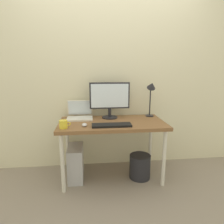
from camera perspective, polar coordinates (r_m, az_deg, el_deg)
name	(u,v)px	position (r m, az deg, el deg)	size (l,w,h in m)	color
ground_plane	(112,176)	(2.66, 0.00, -18.00)	(6.00, 6.00, 0.00)	gray
back_wall	(109,72)	(2.68, -0.92, 11.40)	(4.40, 0.04, 2.60)	beige
desk	(112,127)	(2.40, 0.00, -4.44)	(1.26, 0.65, 0.72)	brown
monitor	(110,98)	(2.51, -0.67, 4.05)	(0.51, 0.20, 0.46)	#232328
laptop	(80,114)	(2.56, -9.26, -0.55)	(0.32, 0.27, 0.23)	silver
desk_lamp	(151,91)	(2.61, 11.26, 5.96)	(0.11, 0.16, 0.48)	#232328
keyboard	(112,125)	(2.20, -0.12, -3.81)	(0.44, 0.14, 0.02)	black
mouse	(84,125)	(2.22, -7.96, -3.66)	(0.06, 0.09, 0.03)	silver
coffee_mug	(63,124)	(2.18, -13.84, -3.45)	(0.12, 0.09, 0.09)	yellow
computer_tower	(76,163)	(2.56, -10.42, -14.28)	(0.18, 0.36, 0.42)	#B2B2B7
wastebasket	(140,166)	(2.59, 8.05, -15.29)	(0.26, 0.26, 0.30)	#232328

